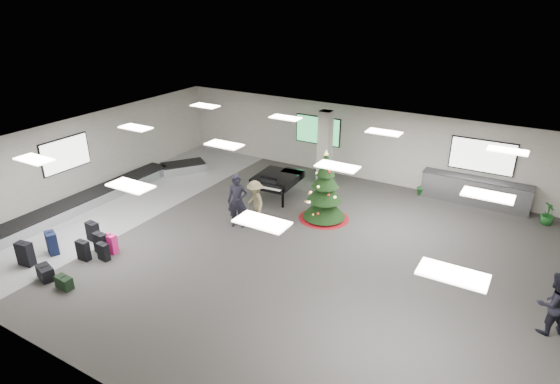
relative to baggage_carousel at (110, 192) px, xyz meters
The scene contains 20 objects.
ground 7.84m from the baggage_carousel, ahead, with size 18.00×18.00×0.00m, color #33302E.
room_envelope 7.79m from the baggage_carousel, ahead, with size 18.02×14.02×3.21m.
baggage_carousel is the anchor object (origin of this frame).
service_counter 14.50m from the baggage_carousel, 27.67° to the left, with size 4.05×0.65×1.08m.
suitcase_0 5.19m from the baggage_carousel, 69.14° to the right, with size 0.53×0.35×0.78m.
suitcase_1 4.87m from the baggage_carousel, 50.41° to the right, with size 0.42×0.23×0.66m.
pink_suitcase 4.64m from the baggage_carousel, 40.85° to the right, with size 0.42×0.25×0.66m.
suitcase_3 4.55m from the baggage_carousel, 44.57° to the right, with size 0.47×0.28×0.70m.
navy_suitcase 4.45m from the baggage_carousel, 64.25° to the right, with size 0.55×0.45×0.76m.
green_duffel 6.38m from the baggage_carousel, 52.41° to the right, with size 0.55×0.30×0.37m.
suitcase_7 5.02m from the baggage_carousel, 43.43° to the right, with size 0.40×0.23×0.58m.
suitcase_8 3.65m from the baggage_carousel, 49.70° to the right, with size 0.48×0.31×0.69m.
black_duffel 5.87m from the baggage_carousel, 58.97° to the right, with size 0.68×0.49×0.42m.
christmas_tree 8.75m from the baggage_carousel, 17.45° to the left, with size 1.86×1.86×2.65m.
grand_piano 6.77m from the baggage_carousel, 29.18° to the left, with size 1.69×2.11×1.15m.
traveler_a 6.02m from the baggage_carousel, ahead, with size 0.71×0.46×1.94m, color black.
traveler_b 6.46m from the baggage_carousel, ahead, with size 1.04×0.60×1.61m, color #8F8258.
traveler_bench 15.74m from the baggage_carousel, ahead, with size 0.81×0.63×1.67m, color black.
potted_plant_left 12.69m from the baggage_carousel, 31.25° to the left, with size 0.42×0.34×0.76m, color #16451B.
potted_plant_right 16.64m from the baggage_carousel, 22.07° to the left, with size 0.46×0.46×0.82m, color #16451B.
Camera 1 is at (6.90, -11.58, 7.78)m, focal length 30.00 mm.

